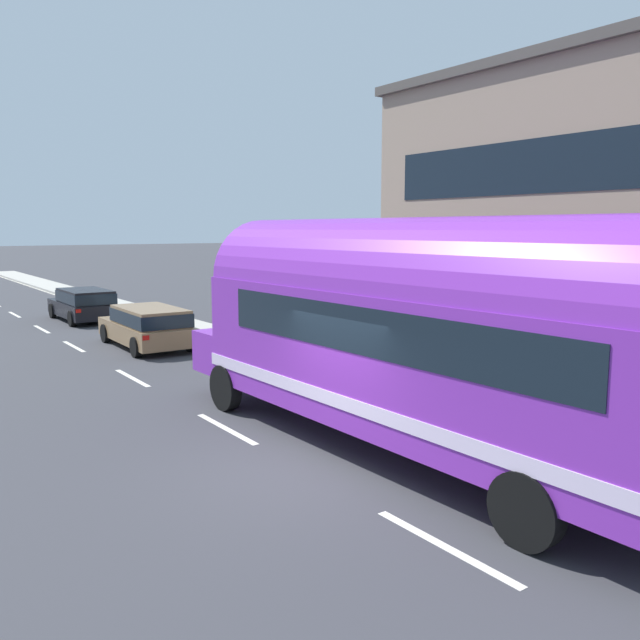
% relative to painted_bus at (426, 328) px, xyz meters
% --- Properties ---
extents(ground_plane, '(300.00, 300.00, 0.00)m').
position_rel_painted_bus_xyz_m(ground_plane, '(-1.89, 0.76, -2.30)').
color(ground_plane, '#38383D').
extents(lane_markings, '(3.87, 80.00, 0.01)m').
position_rel_painted_bus_xyz_m(lane_markings, '(0.74, 13.84, -2.30)').
color(lane_markings, silver).
rests_on(lane_markings, ground).
extents(sidewalk_slab, '(1.96, 90.00, 0.15)m').
position_rel_painted_bus_xyz_m(sidewalk_slab, '(2.83, 10.76, -2.23)').
color(sidewalk_slab, '#ADA89E').
rests_on(sidewalk_slab, ground).
extents(painted_bus, '(2.77, 12.29, 4.12)m').
position_rel_painted_bus_xyz_m(painted_bus, '(0.00, 0.00, 0.00)').
color(painted_bus, purple).
rests_on(painted_bus, ground).
extents(car_lead, '(2.06, 4.68, 1.37)m').
position_rel_painted_bus_xyz_m(car_lead, '(0.09, 13.00, -1.51)').
color(car_lead, olive).
rests_on(car_lead, ground).
extents(car_second, '(1.97, 4.56, 1.37)m').
position_rel_painted_bus_xyz_m(car_second, '(0.16, 20.68, -1.51)').
color(car_second, black).
rests_on(car_second, ground).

